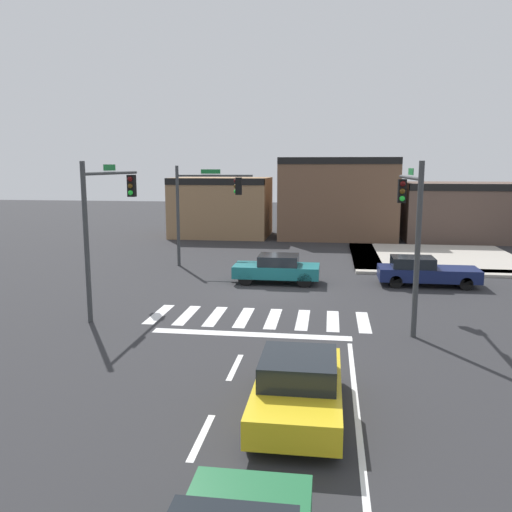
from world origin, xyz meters
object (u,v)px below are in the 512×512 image
traffic_signal_southwest (108,208)px  car_navy (425,271)px  car_yellow (298,386)px  car_teal (277,268)px  traffic_signal_northwest (204,199)px  traffic_signal_southeast (410,214)px

traffic_signal_southwest → car_navy: traffic_signal_southwest is taller
car_yellow → car_teal: 14.08m
traffic_signal_northwest → car_yellow: traffic_signal_northwest is taller
car_navy → car_teal: car_teal is taller
traffic_signal_northwest → traffic_signal_southeast: 13.69m
traffic_signal_northwest → car_navy: bearing=-16.5°
traffic_signal_northwest → car_navy: 12.41m
traffic_signal_southwest → car_navy: bearing=-65.8°
traffic_signal_northwest → traffic_signal_southwest: size_ratio=0.97×
traffic_signal_southwest → car_navy: (13.16, 5.92, -3.34)m
traffic_signal_southeast → car_yellow: 9.50m
traffic_signal_southwest → car_teal: traffic_signal_southwest is taller
traffic_signal_southeast → car_navy: traffic_signal_southeast is taller
traffic_signal_southeast → traffic_signal_southwest: size_ratio=1.00×
traffic_signal_northwest → car_teal: 6.65m
car_navy → car_yellow: car_yellow is taller
car_navy → traffic_signal_southwest: bearing=-155.8°
traffic_signal_southwest → traffic_signal_northwest: bearing=-10.0°
traffic_signal_southwest → car_teal: 8.88m
car_yellow → traffic_signal_northwest: bearing=19.7°
car_teal → traffic_signal_southeast: bearing=-46.9°
traffic_signal_southeast → traffic_signal_northwest: bearing=45.9°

